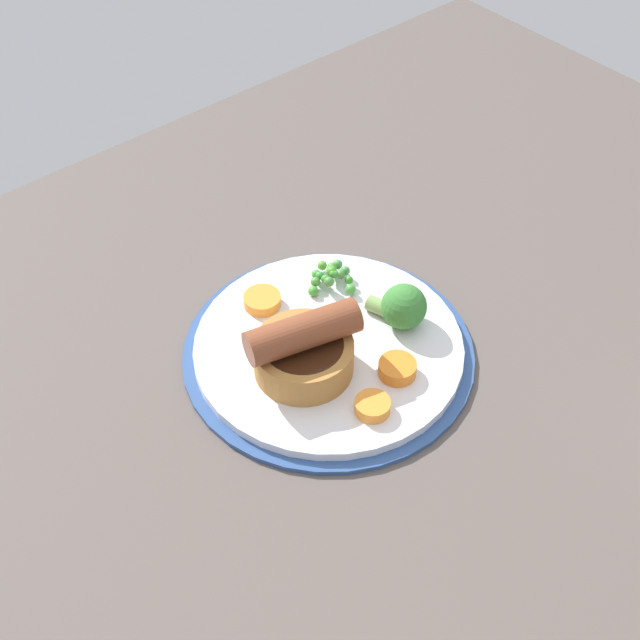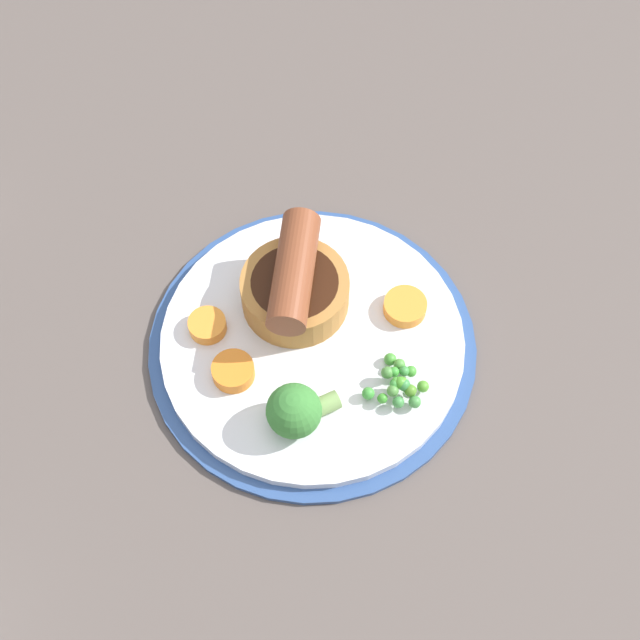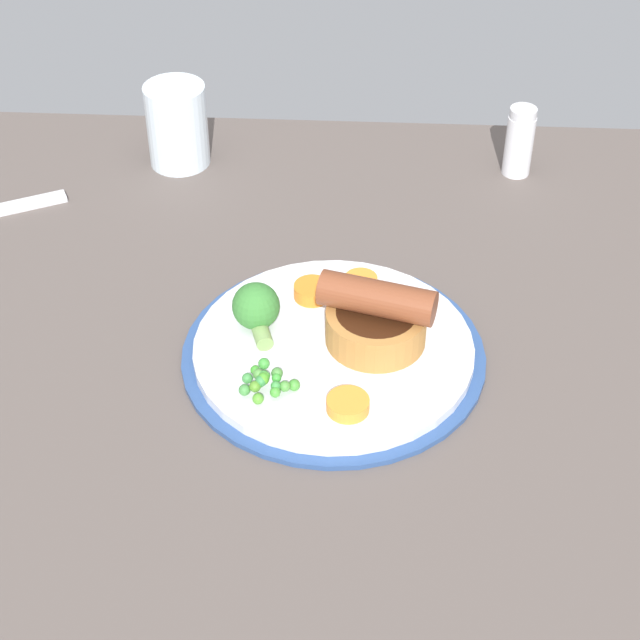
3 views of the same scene
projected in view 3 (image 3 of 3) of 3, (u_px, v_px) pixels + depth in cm
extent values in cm
cube|color=#564C47|center=(283.00, 368.00, 92.10)|extent=(110.00, 80.00, 3.00)
cylinder|color=#2D4C84|center=(334.00, 353.00, 91.02)|extent=(25.83, 25.83, 0.50)
cylinder|color=silver|center=(334.00, 349.00, 90.73)|extent=(23.76, 23.76, 1.40)
cylinder|color=#AD7538|center=(376.00, 326.00, 89.56)|extent=(8.50, 8.50, 3.06)
cylinder|color=#33190C|center=(376.00, 313.00, 88.66)|extent=(6.80, 6.80, 0.30)
cylinder|color=brown|center=(377.00, 298.00, 87.59)|extent=(10.12, 5.43, 3.01)
sphere|color=#4B9526|center=(263.00, 379.00, 84.90)|extent=(0.93, 0.93, 0.93)
sphere|color=#3A8B3D|center=(270.00, 386.00, 84.72)|extent=(0.79, 0.79, 0.79)
sphere|color=#4D8727|center=(255.00, 387.00, 84.67)|extent=(0.94, 0.94, 0.94)
sphere|color=#388E2A|center=(255.00, 370.00, 86.46)|extent=(0.78, 0.78, 0.78)
sphere|color=#458239|center=(271.00, 373.00, 85.62)|extent=(0.95, 0.95, 0.95)
sphere|color=green|center=(265.00, 376.00, 85.18)|extent=(0.75, 0.75, 0.75)
sphere|color=#419328|center=(263.00, 378.00, 84.96)|extent=(0.95, 0.95, 0.95)
sphere|color=green|center=(274.00, 375.00, 85.68)|extent=(0.75, 0.75, 0.75)
sphere|color=#40863D|center=(244.00, 390.00, 84.74)|extent=(0.94, 0.94, 0.94)
sphere|color=green|center=(275.00, 392.00, 84.42)|extent=(0.87, 0.87, 0.87)
sphere|color=green|center=(264.00, 375.00, 85.32)|extent=(0.77, 0.77, 0.77)
sphere|color=green|center=(272.00, 378.00, 85.23)|extent=(0.78, 0.78, 0.78)
sphere|color=#488C39|center=(285.00, 386.00, 84.98)|extent=(0.91, 0.91, 0.91)
sphere|color=#4E962D|center=(258.00, 399.00, 84.05)|extent=(0.91, 0.91, 0.91)
sphere|color=#37853F|center=(261.00, 381.00, 84.84)|extent=(0.96, 0.96, 0.96)
sphere|color=#35862D|center=(260.00, 383.00, 84.86)|extent=(0.80, 0.80, 0.80)
sphere|color=#3C863F|center=(247.00, 378.00, 85.60)|extent=(0.88, 0.88, 0.88)
sphere|color=green|center=(264.00, 364.00, 87.25)|extent=(0.96, 0.96, 0.96)
sphere|color=#4B883B|center=(258.00, 374.00, 85.59)|extent=(0.90, 0.90, 0.90)
sphere|color=#428E33|center=(294.00, 385.00, 85.60)|extent=(0.98, 0.98, 0.98)
sphere|color=#387A33|center=(256.00, 306.00, 90.77)|extent=(4.11, 4.11, 4.11)
cylinder|color=#7A9E56|center=(262.00, 335.00, 89.88)|extent=(2.06, 2.61, 1.44)
cylinder|color=orange|center=(361.00, 282.00, 95.67)|extent=(4.18, 4.18, 1.11)
cylinder|color=orange|center=(348.00, 405.00, 83.84)|extent=(4.61, 4.61, 1.07)
cylinder|color=orange|center=(312.00, 291.00, 94.59)|extent=(4.59, 4.59, 1.27)
cylinder|color=silver|center=(177.00, 125.00, 112.01)|extent=(6.43, 6.43, 8.90)
cylinder|color=silver|center=(519.00, 145.00, 111.11)|extent=(2.93, 2.93, 6.59)
cylinder|color=silver|center=(523.00, 113.00, 108.66)|extent=(2.79, 2.79, 1.00)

